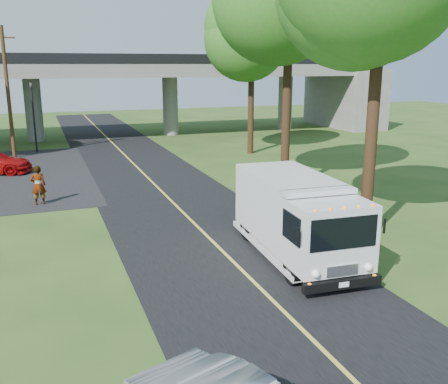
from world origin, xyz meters
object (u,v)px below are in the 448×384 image
traffic_signal (33,110)px  tree_right_far (255,37)px  utility_pole (8,92)px  pedestrian (38,185)px  step_van (296,215)px

traffic_signal → tree_right_far: (15.21, -6.16, 5.10)m
utility_pole → pedestrian: bearing=-83.6°
utility_pole → step_van: (9.70, -23.63, -3.09)m
traffic_signal → pedestrian: (0.02, -15.58, -2.26)m
utility_pole → tree_right_far: size_ratio=0.82×
traffic_signal → tree_right_far: 17.18m
utility_pole → pedestrian: (1.52, -13.58, -3.65)m
utility_pole → tree_right_far: tree_right_far is taller
traffic_signal → tree_right_far: tree_right_far is taller
step_van → traffic_signal: bearing=111.4°
traffic_signal → step_van: size_ratio=0.77×
traffic_signal → tree_right_far: size_ratio=0.47×
tree_right_far → utility_pole: bearing=166.0°
pedestrian → step_van: bearing=130.0°
utility_pole → pedestrian: utility_pole is taller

